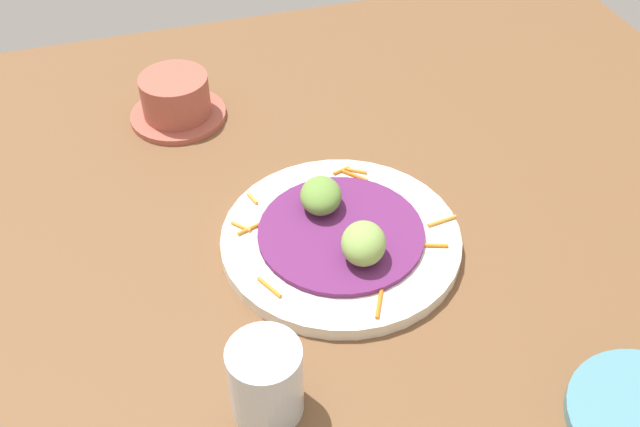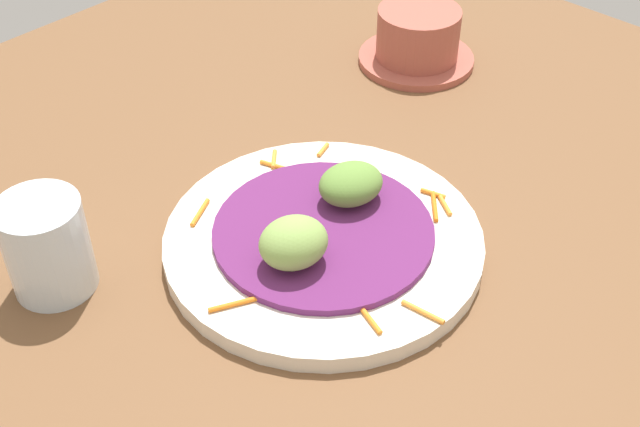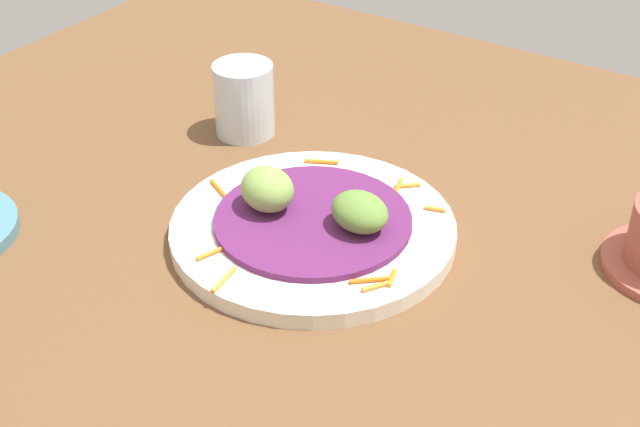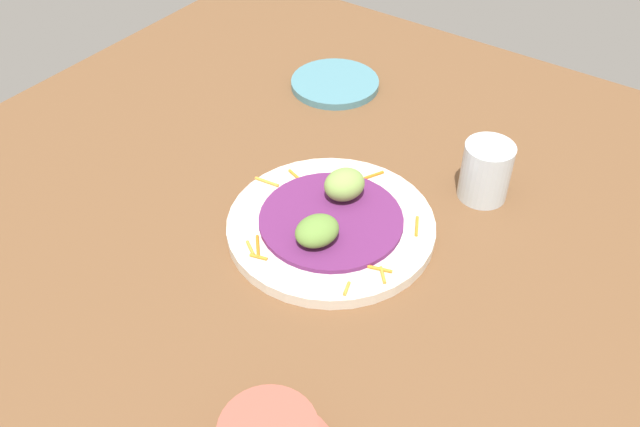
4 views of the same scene
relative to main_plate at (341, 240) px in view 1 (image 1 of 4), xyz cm
name	(u,v)px [view 1 (image 1 of 4)]	position (x,y,z in cm)	size (l,w,h in cm)	color
table_surface	(383,251)	(4.54, -1.37, -1.77)	(110.00, 110.00, 2.00)	brown
main_plate	(341,240)	(0.00, 0.00, 0.00)	(26.15, 26.15, 1.55)	silver
cabbage_bed	(341,233)	(0.00, 0.00, 1.09)	(18.08, 18.08, 0.63)	#60235B
carrot_garnish	(339,225)	(0.22, 1.38, 0.97)	(24.16, 22.85, 0.40)	orange
guac_scoop_left	(321,196)	(-0.94, 4.35, 3.04)	(4.59, 5.59, 3.27)	olive
guac_scoop_center	(364,243)	(0.94, -4.35, 3.38)	(5.43, 4.63, 3.95)	#84A851
terracotta_bowl	(176,100)	(-13.25, 29.13, 2.03)	(12.64, 12.64, 6.22)	#A85142
water_glass	(266,380)	(-12.55, -17.34, 3.22)	(6.50, 6.50, 7.99)	silver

